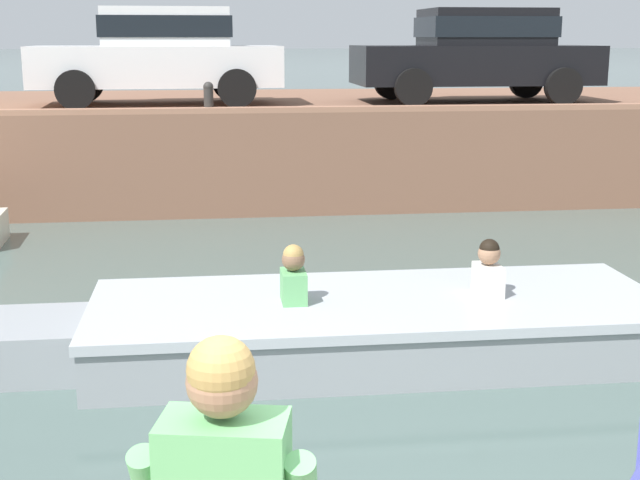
% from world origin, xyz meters
% --- Properties ---
extents(ground_plane, '(400.00, 400.00, 0.00)m').
position_xyz_m(ground_plane, '(0.00, 5.14, 0.00)').
color(ground_plane, '#4C605B').
extents(far_quay_wall, '(60.00, 6.00, 1.54)m').
position_xyz_m(far_quay_wall, '(0.00, 13.27, 0.77)').
color(far_quay_wall, brown).
rests_on(far_quay_wall, ground).
extents(far_wall_coping, '(60.00, 0.24, 0.08)m').
position_xyz_m(far_wall_coping, '(0.00, 10.39, 1.58)').
color(far_wall_coping, '#9F6C52').
rests_on(far_wall_coping, far_quay_wall).
extents(motorboat_passing, '(5.84, 1.80, 0.97)m').
position_xyz_m(motorboat_passing, '(0.25, 4.30, 0.25)').
color(motorboat_passing, '#93999E').
rests_on(motorboat_passing, ground).
extents(car_left_inner_white, '(4.01, 2.04, 1.54)m').
position_xyz_m(car_left_inner_white, '(-1.64, 12.16, 2.39)').
color(car_left_inner_white, white).
rests_on(car_left_inner_white, far_quay_wall).
extents(car_centre_black, '(4.03, 1.91, 1.54)m').
position_xyz_m(car_centre_black, '(3.65, 12.16, 2.39)').
color(car_centre_black, black).
rests_on(car_centre_black, far_quay_wall).
extents(mooring_bollard_mid, '(0.15, 0.15, 0.44)m').
position_xyz_m(mooring_bollard_mid, '(-0.89, 10.52, 1.78)').
color(mooring_bollard_mid, '#2D2B28').
rests_on(mooring_bollard_mid, far_quay_wall).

